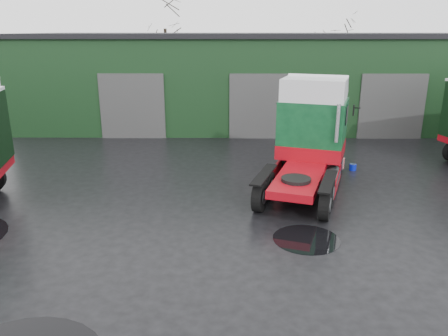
# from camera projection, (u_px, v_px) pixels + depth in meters

# --- Properties ---
(ground) EXTENTS (100.00, 100.00, 0.00)m
(ground) POSITION_uv_depth(u_px,v_px,m) (230.00, 239.00, 14.21)
(ground) COLOR black
(warehouse) EXTENTS (32.40, 12.40, 6.30)m
(warehouse) POSITION_uv_depth(u_px,v_px,m) (256.00, 77.00, 32.30)
(warehouse) COLOR black
(warehouse) RESTS_ON ground
(hero_tractor) EXTENTS (5.33, 8.01, 4.60)m
(hero_tractor) POSITION_uv_depth(u_px,v_px,m) (305.00, 139.00, 17.69)
(hero_tractor) COLOR #0D4421
(hero_tractor) RESTS_ON ground
(wash_bucket) EXTENTS (0.35, 0.35, 0.31)m
(wash_bucket) POSITION_uv_depth(u_px,v_px,m) (353.00, 167.00, 21.17)
(wash_bucket) COLOR #0818BB
(wash_bucket) RESTS_ON ground
(tree_back_a) EXTENTS (4.40, 4.40, 9.50)m
(tree_back_a) POSITION_uv_depth(u_px,v_px,m) (166.00, 49.00, 41.43)
(tree_back_a) COLOR black
(tree_back_a) RESTS_ON ground
(tree_back_b) EXTENTS (4.40, 4.40, 7.50)m
(tree_back_b) POSITION_uv_depth(u_px,v_px,m) (334.00, 60.00, 41.59)
(tree_back_b) COLOR black
(tree_back_b) RESTS_ON ground
(puddle_1) EXTENTS (2.19, 2.19, 0.01)m
(puddle_1) POSITION_uv_depth(u_px,v_px,m) (306.00, 239.00, 14.20)
(puddle_1) COLOR black
(puddle_1) RESTS_ON ground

